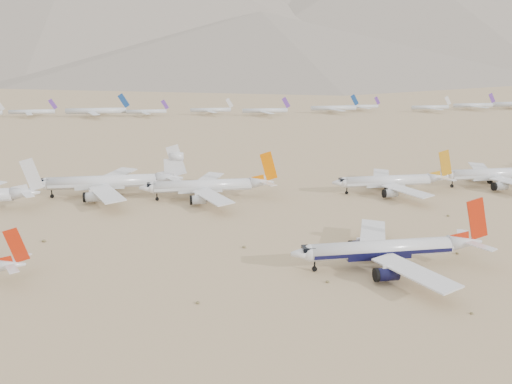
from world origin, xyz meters
TOP-DOWN VIEW (x-y plane):
  - ground at (0.00, 0.00)m, footprint 7000.00×7000.00m
  - main_airliner at (3.45, -3.01)m, footprint 47.80×46.69m
  - row2_navy_widebody at (76.59, 63.64)m, footprint 47.44×46.39m
  - row2_gold_tail at (31.59, 60.61)m, footprint 44.41×43.43m
  - row2_orange_tail at (-36.95, 62.96)m, footprint 46.80×45.78m
  - row2_white_trijet at (-71.89, 72.20)m, footprint 52.28×51.09m
  - distant_storage_row at (72.92, 308.08)m, footprint 668.45×56.79m
  - mountain_range at (70.18, 1648.01)m, footprint 7354.00×3024.00m
  - foothills at (526.68, 1100.00)m, footprint 4637.50×1395.00m
  - desert_scrub at (3.21, -29.63)m, footprint 261.14×121.67m

SIDE VIEW (x-z plane):
  - ground at x=0.00m, z-range 0.00..0.00m
  - desert_scrub at x=3.21m, z-range -0.03..0.60m
  - distant_storage_row at x=72.92m, z-range -3.71..12.46m
  - row2_gold_tail at x=31.59m, z-range -3.48..12.33m
  - main_airliner at x=3.45m, z-range -3.80..13.07m
  - row2_orange_tail at x=-36.95m, z-range -3.66..13.03m
  - row2_navy_widebody at x=76.59m, z-range -3.73..13.15m
  - row2_white_trijet at x=-71.89m, z-range -3.90..14.63m
  - foothills at x=526.68m, z-range -10.35..144.65m
  - mountain_range at x=70.18m, z-range -44.68..425.32m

